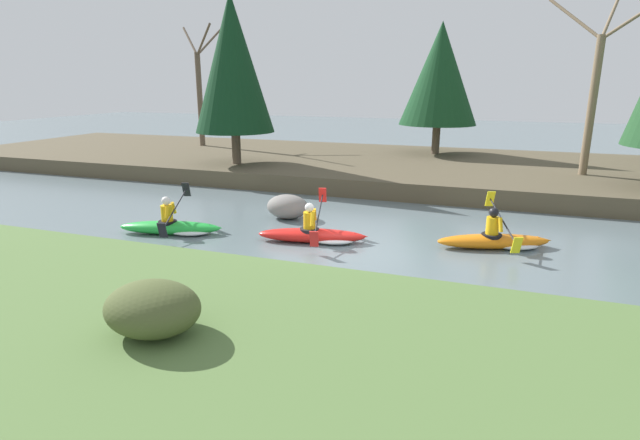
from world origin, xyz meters
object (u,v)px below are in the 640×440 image
(kayaker_lead, at_px, (498,240))
(boulder_midstream, at_px, (288,207))
(kayaker_middle, at_px, (316,234))
(kayaker_trailing, at_px, (174,227))

(kayaker_lead, bearing_deg, boulder_midstream, 151.84)
(kayaker_lead, relative_size, kayaker_middle, 0.98)
(kayaker_lead, relative_size, kayaker_trailing, 0.99)
(boulder_midstream, bearing_deg, kayaker_lead, -7.82)
(kayaker_trailing, height_order, boulder_midstream, kayaker_trailing)
(kayaker_middle, bearing_deg, kayaker_trailing, 175.65)
(kayaker_trailing, distance_m, boulder_midstream, 3.30)
(kayaker_lead, distance_m, kayaker_trailing, 8.23)
(kayaker_middle, distance_m, boulder_midstream, 2.44)
(kayaker_lead, bearing_deg, kayaker_middle, 173.41)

